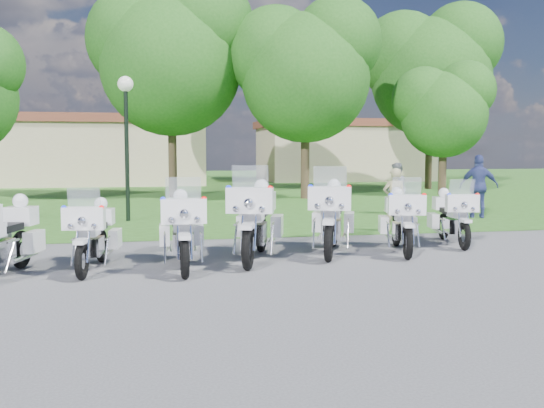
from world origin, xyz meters
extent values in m
plane|color=#505055|center=(0.00, 0.00, 0.00)|extent=(100.00, 100.00, 0.00)
cube|color=#335F1E|center=(0.00, 27.00, 0.00)|extent=(100.00, 48.00, 0.01)
torus|color=black|center=(-4.21, 0.26, 0.32)|extent=(0.27, 0.67, 0.66)
cube|color=black|center=(-4.33, -0.25, 0.77)|extent=(0.46, 0.67, 0.12)
cube|color=white|center=(-3.96, 0.05, 0.49)|extent=(0.29, 0.54, 0.35)
cube|color=white|center=(-4.53, 0.18, 0.49)|extent=(0.29, 0.54, 0.35)
cube|color=white|center=(-4.21, 0.29, 0.90)|extent=(0.55, 0.49, 0.31)
sphere|color=white|center=(-4.21, 0.29, 1.16)|extent=(0.26, 0.26, 0.26)
torus|color=black|center=(-3.09, -0.92, 0.30)|extent=(0.19, 0.61, 0.60)
torus|color=black|center=(-2.91, 0.60, 0.30)|extent=(0.19, 0.61, 0.60)
cube|color=white|center=(-3.09, -0.94, 0.61)|extent=(0.21, 0.41, 0.06)
cube|color=white|center=(-3.07, -0.72, 0.95)|extent=(0.67, 0.29, 0.36)
cube|color=silver|center=(-3.06, -0.66, 1.26)|extent=(0.51, 0.17, 0.34)
sphere|color=red|center=(-2.79, -0.80, 1.12)|extent=(0.08, 0.08, 0.08)
sphere|color=#1426E5|center=(-3.36, -0.74, 1.12)|extent=(0.08, 0.08, 0.08)
cube|color=silver|center=(-3.00, -0.14, 0.41)|extent=(0.36, 0.54, 0.31)
cube|color=white|center=(-3.02, -0.36, 0.72)|extent=(0.34, 0.50, 0.20)
cube|color=black|center=(-2.97, 0.12, 0.70)|extent=(0.37, 0.59, 0.11)
cube|color=white|center=(-2.66, 0.43, 0.45)|extent=(0.22, 0.48, 0.32)
cube|color=white|center=(-3.20, 0.50, 0.45)|extent=(0.22, 0.48, 0.32)
cube|color=white|center=(-2.91, 0.63, 0.83)|extent=(0.47, 0.41, 0.29)
sphere|color=white|center=(-2.91, 0.63, 1.06)|extent=(0.23, 0.23, 0.23)
torus|color=black|center=(-1.51, -1.16, 0.33)|extent=(0.14, 0.67, 0.67)
torus|color=black|center=(-1.49, 0.55, 0.33)|extent=(0.14, 0.67, 0.67)
cube|color=white|center=(-1.51, -1.18, 0.68)|extent=(0.19, 0.44, 0.07)
cube|color=white|center=(-1.51, -0.93, 1.05)|extent=(0.72, 0.25, 0.40)
cube|color=silver|center=(-1.51, -0.87, 1.40)|extent=(0.56, 0.13, 0.38)
sphere|color=red|center=(-1.19, -0.99, 1.24)|extent=(0.09, 0.09, 0.09)
sphere|color=#1426E5|center=(-1.83, -0.98, 1.24)|extent=(0.09, 0.09, 0.09)
cube|color=silver|center=(-1.50, -0.28, 0.45)|extent=(0.35, 0.57, 0.34)
cube|color=white|center=(-1.50, -0.52, 0.80)|extent=(0.33, 0.52, 0.22)
cube|color=black|center=(-1.50, 0.02, 0.78)|extent=(0.35, 0.63, 0.12)
cube|color=white|center=(-1.19, 0.39, 0.50)|extent=(0.19, 0.52, 0.36)
cube|color=white|center=(-1.79, 0.40, 0.50)|extent=(0.19, 0.52, 0.36)
cube|color=white|center=(-1.49, 0.58, 0.92)|extent=(0.49, 0.41, 0.32)
sphere|color=white|center=(-1.49, 0.58, 1.18)|extent=(0.26, 0.26, 0.26)
torus|color=black|center=(-0.43, -0.66, 0.37)|extent=(0.35, 0.75, 0.74)
torus|color=black|center=(0.12, 1.14, 0.37)|extent=(0.35, 0.75, 0.74)
cube|color=white|center=(-0.44, -0.68, 0.75)|extent=(0.33, 0.53, 0.08)
cube|color=white|center=(-0.36, -0.42, 1.16)|extent=(0.84, 0.49, 0.44)
cube|color=silver|center=(-0.34, -0.36, 1.55)|extent=(0.63, 0.31, 0.42)
sphere|color=red|center=(-0.04, -0.59, 1.38)|extent=(0.10, 0.10, 0.10)
sphere|color=#1426E5|center=(-0.72, -0.38, 1.38)|extent=(0.10, 0.10, 0.10)
cube|color=silver|center=(-0.15, 0.26, 0.50)|extent=(0.54, 0.70, 0.38)
cube|color=white|center=(-0.23, 0.01, 0.89)|extent=(0.51, 0.66, 0.24)
cube|color=black|center=(-0.05, 0.58, 0.87)|extent=(0.56, 0.77, 0.13)
cube|color=white|center=(0.39, 0.88, 0.55)|extent=(0.36, 0.61, 0.40)
cube|color=white|center=(-0.25, 1.08, 0.55)|extent=(0.36, 0.61, 0.40)
cube|color=white|center=(0.13, 1.17, 1.02)|extent=(0.64, 0.58, 0.35)
sphere|color=white|center=(0.13, 1.17, 1.31)|extent=(0.29, 0.29, 0.29)
torus|color=black|center=(1.11, -0.19, 0.36)|extent=(0.38, 0.73, 0.73)
torus|color=black|center=(1.74, 1.55, 0.36)|extent=(0.38, 0.73, 0.73)
cube|color=white|center=(1.11, -0.21, 0.74)|extent=(0.35, 0.52, 0.08)
cube|color=white|center=(1.20, 0.05, 1.14)|extent=(0.82, 0.51, 0.43)
cube|color=silver|center=(1.22, 0.11, 1.52)|extent=(0.62, 0.33, 0.41)
sphere|color=red|center=(1.50, -0.13, 1.35)|extent=(0.10, 0.10, 0.10)
sphere|color=#1426E5|center=(0.85, 0.10, 1.35)|extent=(0.10, 0.10, 0.10)
cube|color=silver|center=(1.44, 0.70, 0.49)|extent=(0.55, 0.70, 0.37)
cube|color=white|center=(1.35, 0.46, 0.87)|extent=(0.52, 0.65, 0.24)
cube|color=black|center=(1.55, 1.01, 0.85)|extent=(0.58, 0.76, 0.13)
cube|color=white|center=(1.99, 1.29, 0.54)|extent=(0.38, 0.60, 0.39)
cube|color=white|center=(1.38, 1.51, 0.54)|extent=(0.38, 0.60, 0.39)
cube|color=white|center=(1.75, 1.58, 1.00)|extent=(0.64, 0.59, 0.35)
sphere|color=white|center=(1.75, 1.58, 1.28)|extent=(0.28, 0.28, 0.28)
torus|color=black|center=(2.62, -0.25, 0.32)|extent=(0.29, 0.65, 0.64)
torus|color=black|center=(3.05, 1.32, 0.32)|extent=(0.29, 0.65, 0.64)
cube|color=white|center=(2.61, -0.27, 0.65)|extent=(0.28, 0.45, 0.07)
cube|color=white|center=(2.68, -0.03, 1.00)|extent=(0.72, 0.40, 0.38)
cube|color=silver|center=(2.69, 0.02, 1.34)|extent=(0.55, 0.25, 0.36)
sphere|color=red|center=(2.96, -0.17, 1.18)|extent=(0.09, 0.09, 0.09)
sphere|color=#1426E5|center=(2.37, -0.01, 1.18)|extent=(0.09, 0.09, 0.09)
cube|color=silver|center=(2.84, 0.55, 0.43)|extent=(0.45, 0.60, 0.32)
cube|color=white|center=(2.78, 0.33, 0.76)|extent=(0.43, 0.56, 0.21)
cube|color=black|center=(2.91, 0.83, 0.75)|extent=(0.47, 0.66, 0.11)
cube|color=white|center=(3.29, 1.11, 0.48)|extent=(0.30, 0.52, 0.34)
cube|color=white|center=(2.73, 1.26, 0.48)|extent=(0.30, 0.52, 0.34)
cube|color=white|center=(3.05, 1.35, 0.88)|extent=(0.54, 0.49, 0.31)
sphere|color=white|center=(3.05, 1.35, 1.13)|extent=(0.25, 0.25, 0.25)
torus|color=black|center=(4.18, 0.52, 0.30)|extent=(0.23, 0.61, 0.60)
torus|color=black|center=(4.48, 2.02, 0.30)|extent=(0.23, 0.61, 0.60)
cube|color=white|center=(4.17, 0.50, 0.61)|extent=(0.24, 0.42, 0.06)
cube|color=white|center=(4.22, 0.73, 0.94)|extent=(0.68, 0.34, 0.36)
cube|color=silver|center=(4.23, 0.78, 1.26)|extent=(0.52, 0.21, 0.34)
sphere|color=red|center=(4.49, 0.62, 1.12)|extent=(0.08, 0.08, 0.08)
sphere|color=#1426E5|center=(3.93, 0.73, 1.12)|extent=(0.08, 0.08, 0.08)
cube|color=silver|center=(4.33, 1.29, 0.40)|extent=(0.40, 0.55, 0.31)
cube|color=white|center=(4.29, 1.08, 0.72)|extent=(0.37, 0.52, 0.20)
cube|color=black|center=(4.38, 1.55, 0.70)|extent=(0.41, 0.61, 0.11)
cube|color=white|center=(4.71, 1.84, 0.45)|extent=(0.25, 0.49, 0.32)
cube|color=white|center=(4.18, 1.94, 0.45)|extent=(0.25, 0.49, 0.32)
cube|color=white|center=(4.48, 2.05, 0.83)|extent=(0.49, 0.44, 0.29)
sphere|color=white|center=(4.48, 2.05, 1.06)|extent=(0.23, 0.23, 0.23)
cylinder|color=black|center=(-2.70, 7.10, 1.87)|extent=(0.12, 0.12, 3.73)
sphere|color=white|center=(-2.70, 7.10, 3.89)|extent=(0.44, 0.44, 0.44)
cylinder|color=#38281C|center=(-1.14, 15.98, 2.08)|extent=(0.36, 0.36, 4.15)
sphere|color=#1F5B19|center=(-1.14, 15.98, 5.66)|extent=(6.04, 6.04, 6.04)
sphere|color=#1F5B19|center=(-2.46, 16.45, 6.79)|extent=(4.53, 4.53, 4.53)
sphere|color=#1F5B19|center=(0.28, 15.60, 7.36)|extent=(4.15, 4.15, 4.15)
cylinder|color=#38281C|center=(4.33, 14.21, 1.84)|extent=(0.36, 0.36, 3.69)
sphere|color=#1F5B19|center=(4.33, 14.21, 5.03)|extent=(5.36, 5.36, 5.36)
sphere|color=#1F5B19|center=(3.15, 14.63, 6.04)|extent=(4.02, 4.02, 4.02)
sphere|color=#1F5B19|center=(5.59, 13.88, 6.54)|extent=(3.69, 3.69, 3.69)
cylinder|color=#38281C|center=(11.02, 15.06, 1.34)|extent=(0.36, 0.36, 2.67)
sphere|color=#1F5B19|center=(11.02, 15.06, 3.64)|extent=(3.89, 3.89, 3.89)
sphere|color=#1F5B19|center=(10.17, 15.36, 4.37)|extent=(2.91, 2.91, 2.91)
sphere|color=#1F5B19|center=(11.93, 14.81, 4.74)|extent=(2.67, 2.67, 2.67)
cylinder|color=#38281C|center=(12.35, 19.26, 2.13)|extent=(0.36, 0.36, 4.26)
sphere|color=#1F5B19|center=(12.35, 19.26, 5.81)|extent=(6.20, 6.20, 6.20)
sphere|color=#1F5B19|center=(10.99, 19.74, 6.97)|extent=(4.65, 4.65, 4.65)
sphere|color=#1F5B19|center=(13.80, 18.87, 7.55)|extent=(4.26, 4.26, 4.26)
cube|color=tan|center=(-6.00, 28.00, 1.80)|extent=(14.00, 8.00, 3.60)
cube|color=brown|center=(-6.00, 28.00, 3.85)|extent=(14.56, 8.32, 0.50)
cube|color=tan|center=(11.00, 30.00, 1.80)|extent=(11.00, 7.00, 3.60)
cube|color=brown|center=(11.00, 30.00, 3.85)|extent=(11.44, 7.28, 0.50)
imported|color=tan|center=(3.92, 3.55, 0.79)|extent=(0.61, 0.44, 1.58)
imported|color=slate|center=(5.63, 7.52, 0.81)|extent=(0.97, 1.00, 1.63)
imported|color=#374185|center=(7.59, 5.93, 0.94)|extent=(1.20, 0.87, 1.89)
camera|label=1|loc=(-1.98, -10.62, 2.00)|focal=40.00mm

